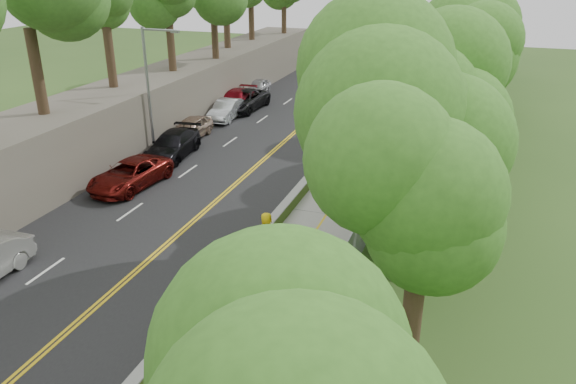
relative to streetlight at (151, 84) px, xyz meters
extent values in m
plane|color=#33511E|center=(10.46, -14.00, -4.64)|extent=(140.00, 140.00, 0.00)
cube|color=black|center=(5.06, 1.00, -4.62)|extent=(11.20, 66.00, 0.04)
cube|color=gray|center=(13.01, 1.00, -4.61)|extent=(4.20, 66.00, 0.05)
cube|color=#9AED2A|center=(10.71, 1.00, -4.34)|extent=(0.42, 66.00, 0.60)
cube|color=#595147|center=(-3.04, 1.00, -2.64)|extent=(5.00, 66.00, 4.00)
cube|color=slate|center=(15.11, 1.00, -3.64)|extent=(0.04, 66.00, 2.00)
cylinder|color=gray|center=(-0.24, 0.00, -0.64)|extent=(0.18, 0.18, 8.00)
cylinder|color=gray|center=(0.87, 0.00, 3.21)|extent=(2.30, 0.13, 0.13)
cube|color=gray|center=(1.95, 0.00, 3.16)|extent=(0.50, 0.22, 0.14)
cylinder|color=gray|center=(11.51, -17.00, -3.04)|extent=(0.09, 0.09, 3.10)
cube|color=white|center=(11.51, -17.03, -2.04)|extent=(0.62, 0.04, 0.62)
cube|color=white|center=(11.51, -17.03, -2.74)|extent=(0.56, 0.04, 0.50)
cylinder|color=#D25404|center=(14.76, 3.76, -4.11)|extent=(0.59, 0.59, 0.97)
imported|color=#63110E|center=(1.46, -5.15, -3.86)|extent=(2.93, 5.53, 1.48)
imported|color=black|center=(1.14, 0.02, -3.81)|extent=(2.72, 5.60, 1.57)
imported|color=tan|center=(0.39, 3.81, -3.86)|extent=(1.85, 4.38, 1.48)
imported|color=silver|center=(0.63, 9.12, -3.85)|extent=(1.88, 4.63, 1.50)
imported|color=black|center=(0.78, 12.14, -3.80)|extent=(2.90, 5.88, 1.60)
imported|color=maroon|center=(0.16, 11.88, -3.80)|extent=(2.48, 5.62, 1.61)
imported|color=#B2B2B7|center=(-0.14, 17.48, -3.90)|extent=(1.96, 4.21, 1.40)
imported|color=yellow|center=(11.21, -9.49, -3.68)|extent=(0.71, 0.97, 1.81)
imported|color=silver|center=(11.91, -11.84, -3.81)|extent=(0.52, 0.65, 1.56)
imported|color=black|center=(11.91, -13.00, -3.82)|extent=(0.78, 0.89, 1.55)
imported|color=#99623F|center=(11.21, -13.00, -3.82)|extent=(0.81, 1.11, 1.55)
imported|color=black|center=(13.70, 8.48, -3.72)|extent=(1.03, 0.45, 1.75)
camera|label=1|loc=(19.13, -29.42, 7.37)|focal=35.00mm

